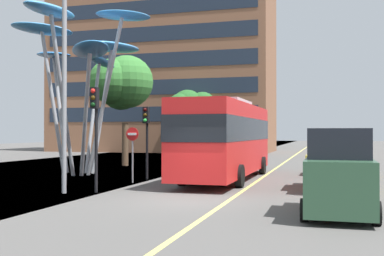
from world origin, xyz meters
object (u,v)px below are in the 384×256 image
object	(u,v)px
car_parked_near	(339,175)
no_entry_sign	(132,146)
traffic_light_kerb_near	(95,117)
car_parked_mid	(332,164)
street_lamp	(73,59)
leaf_sculpture	(82,49)
red_bus	(226,136)
traffic_light_kerb_far	(146,127)
traffic_light_island_mid	(169,123)
car_parked_far	(336,156)

from	to	relation	value
car_parked_near	no_entry_sign	bearing A→B (deg)	144.07
traffic_light_kerb_near	car_parked_mid	bearing A→B (deg)	21.40
street_lamp	traffic_light_kerb_near	bearing A→B (deg)	33.04
leaf_sculpture	red_bus	bearing A→B (deg)	-2.74
traffic_light_kerb_far	street_lamp	bearing A→B (deg)	-96.53
car_parked_near	car_parked_mid	xyz separation A→B (m)	(-0.14, 6.06, -0.08)
traffic_light_kerb_far	car_parked_near	distance (m)	11.98
traffic_light_kerb_far	traffic_light_island_mid	xyz separation A→B (m)	(0.41, 2.18, 0.23)
street_lamp	no_entry_sign	world-z (taller)	street_lamp
traffic_light_kerb_far	car_parked_far	distance (m)	10.23
leaf_sculpture	street_lamp	bearing A→B (deg)	-63.34
red_bus	no_entry_sign	xyz separation A→B (m)	(-3.79, -2.64, -0.43)
leaf_sculpture	traffic_light_kerb_near	bearing A→B (deg)	-57.60
red_bus	traffic_light_kerb_near	world-z (taller)	traffic_light_kerb_near
red_bus	street_lamp	distance (m)	8.61
car_parked_mid	no_entry_sign	size ratio (longest dim) A/B	1.66
traffic_light_island_mid	street_lamp	xyz separation A→B (m)	(-1.08, -7.96, 2.23)
car_parked_near	car_parked_far	bearing A→B (deg)	89.47
traffic_light_kerb_near	car_parked_near	distance (m)	9.34
traffic_light_island_mid	car_parked_near	size ratio (longest dim) A/B	1.02
car_parked_near	car_parked_far	world-z (taller)	car_parked_near
car_parked_far	street_lamp	bearing A→B (deg)	-132.16
red_bus	no_entry_sign	distance (m)	4.63
car_parked_far	traffic_light_kerb_far	bearing A→B (deg)	-151.74
leaf_sculpture	street_lamp	size ratio (longest dim) A/B	1.14
traffic_light_island_mid	car_parked_near	xyz separation A→B (m)	(8.37, -10.20, -1.68)
car_parked_mid	traffic_light_island_mid	bearing A→B (deg)	153.32
leaf_sculpture	street_lamp	world-z (taller)	leaf_sculpture
car_parked_near	car_parked_mid	world-z (taller)	car_parked_near
traffic_light_kerb_near	car_parked_far	size ratio (longest dim) A/B	0.99
leaf_sculpture	traffic_light_kerb_far	size ratio (longest dim) A/B	2.55
street_lamp	traffic_light_kerb_far	bearing A→B (deg)	83.47
traffic_light_kerb_far	car_parked_near	size ratio (longest dim) A/B	0.93
traffic_light_island_mid	no_entry_sign	world-z (taller)	traffic_light_island_mid
red_bus	traffic_light_island_mid	distance (m)	3.60
no_entry_sign	red_bus	bearing A→B (deg)	34.88
red_bus	traffic_light_island_mid	xyz separation A→B (m)	(-3.33, 1.17, 0.69)
car_parked_far	traffic_light_island_mid	bearing A→B (deg)	-162.94
car_parked_far	street_lamp	size ratio (longest dim) A/B	0.51
no_entry_sign	car_parked_near	bearing A→B (deg)	-35.93
car_parked_near	car_parked_mid	distance (m)	6.06
car_parked_near	street_lamp	xyz separation A→B (m)	(-9.45, 2.24, 3.92)
traffic_light_island_mid	car_parked_far	xyz separation A→B (m)	(8.49, 2.61, -1.75)
traffic_light_kerb_far	traffic_light_island_mid	bearing A→B (deg)	79.25
street_lamp	car_parked_near	bearing A→B (deg)	-13.33
leaf_sculpture	traffic_light_kerb_far	world-z (taller)	leaf_sculpture
car_parked_far	street_lamp	distance (m)	14.80
red_bus	street_lamp	bearing A→B (deg)	-122.98
traffic_light_kerb_near	street_lamp	distance (m)	2.30
traffic_light_island_mid	car_parked_far	bearing A→B (deg)	17.06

